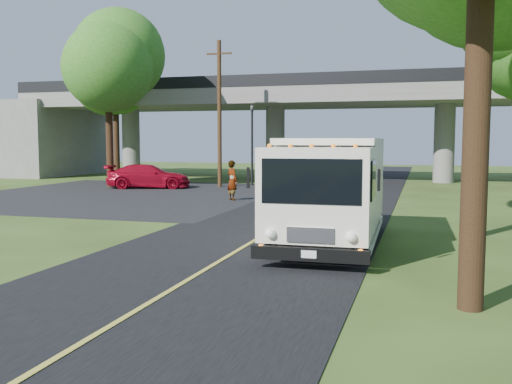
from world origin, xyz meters
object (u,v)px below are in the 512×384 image
at_px(step_van, 331,187).
at_px(tree_left_lot, 109,58).
at_px(red_sedan, 149,176).
at_px(traffic_signal, 252,136).
at_px(pedestrian, 232,180).
at_px(tree_left_far, 116,77).
at_px(utility_pole, 219,113).

bearing_deg(step_van, tree_left_lot, 134.67).
bearing_deg(tree_left_lot, step_van, -43.99).
xyz_separation_m(tree_left_lot, step_van, (15.99, -15.44, -6.28)).
bearing_deg(red_sedan, traffic_signal, -70.59).
distance_m(traffic_signal, pedestrian, 9.65).
xyz_separation_m(traffic_signal, tree_left_far, (-10.79, 1.84, 4.25)).
xyz_separation_m(utility_pole, red_sedan, (-3.89, -1.97, -3.86)).
xyz_separation_m(utility_pole, tree_left_far, (-9.29, 3.84, 2.86)).
distance_m(step_van, pedestrian, 12.23).
relative_size(tree_left_lot, step_van, 1.47).
bearing_deg(utility_pole, red_sedan, -153.09).
distance_m(tree_left_lot, step_van, 23.10).
bearing_deg(utility_pole, tree_left_lot, -161.03).
bearing_deg(tree_left_lot, tree_left_far, 116.57).
height_order(red_sedan, pedestrian, pedestrian).
relative_size(utility_pole, red_sedan, 1.79).
height_order(traffic_signal, pedestrian, traffic_signal).
relative_size(tree_left_far, red_sedan, 1.97).
distance_m(tree_left_far, red_sedan, 10.40).
xyz_separation_m(tree_left_far, red_sedan, (5.41, -5.81, -6.72)).
bearing_deg(utility_pole, tree_left_far, 157.57).
xyz_separation_m(traffic_signal, tree_left_lot, (-7.79, -4.16, 4.70)).
height_order(traffic_signal, tree_left_far, tree_left_far).
bearing_deg(traffic_signal, utility_pole, -126.87).
bearing_deg(step_van, tree_left_far, 130.20).
distance_m(utility_pole, step_van, 20.32).
relative_size(traffic_signal, red_sedan, 1.03).
xyz_separation_m(traffic_signal, pedestrian, (1.78, -9.22, -2.22)).
bearing_deg(utility_pole, step_van, -61.15).
xyz_separation_m(tree_left_far, pedestrian, (12.57, -11.05, -6.47)).
relative_size(traffic_signal, utility_pole, 0.58).
xyz_separation_m(tree_left_lot, tree_left_far, (-3.00, 6.00, -0.45)).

